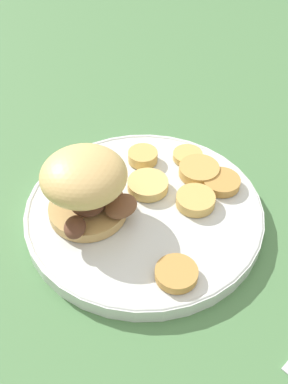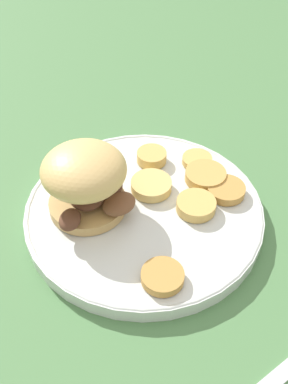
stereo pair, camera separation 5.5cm
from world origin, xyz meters
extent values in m
plane|color=#4C7A47|center=(0.00, 0.00, 0.00)|extent=(4.00, 4.00, 0.00)
cylinder|color=silver|center=(0.00, 0.00, 0.01)|extent=(0.30, 0.30, 0.02)
torus|color=silver|center=(0.00, 0.00, 0.02)|extent=(0.30, 0.30, 0.01)
cylinder|color=tan|center=(0.05, -0.05, 0.03)|extent=(0.10, 0.10, 0.01)
ellipsoid|color=#563323|center=(0.05, -0.06, 0.05)|extent=(0.04, 0.04, 0.01)
ellipsoid|color=brown|center=(0.03, -0.01, 0.04)|extent=(0.04, 0.04, 0.02)
ellipsoid|color=#563323|center=(0.02, -0.04, 0.05)|extent=(0.05, 0.06, 0.02)
ellipsoid|color=#563323|center=(0.09, -0.03, 0.04)|extent=(0.04, 0.04, 0.02)
ellipsoid|color=#563323|center=(0.03, -0.08, 0.05)|extent=(0.04, 0.04, 0.02)
ellipsoid|color=#563323|center=(0.05, -0.04, 0.05)|extent=(0.06, 0.06, 0.02)
ellipsoid|color=#DBB26B|center=(0.05, -0.05, 0.08)|extent=(0.10, 0.10, 0.05)
cylinder|color=tan|center=(-0.07, -0.06, 0.03)|extent=(0.04, 0.04, 0.02)
cylinder|color=tan|center=(-0.09, 0.02, 0.03)|extent=(0.05, 0.05, 0.01)
cylinder|color=tan|center=(-0.11, -0.01, 0.03)|extent=(0.04, 0.04, 0.01)
cylinder|color=#BC8942|center=(0.06, 0.09, 0.03)|extent=(0.05, 0.05, 0.01)
cylinder|color=tan|center=(-0.04, 0.05, 0.03)|extent=(0.05, 0.05, 0.01)
cylinder|color=#BC8942|center=(-0.09, 0.06, 0.03)|extent=(0.05, 0.05, 0.01)
cylinder|color=#DBB766|center=(-0.03, -0.02, 0.03)|extent=(0.05, 0.05, 0.01)
camera|label=1|loc=(0.31, 0.24, 0.43)|focal=42.00mm
camera|label=2|loc=(0.28, 0.28, 0.43)|focal=42.00mm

